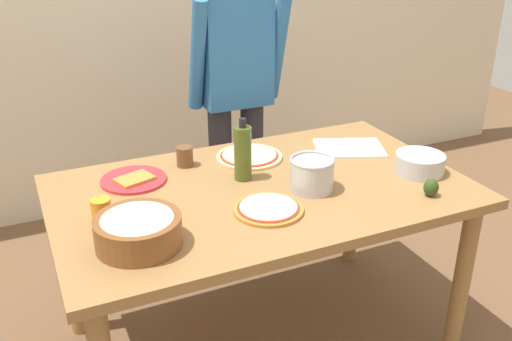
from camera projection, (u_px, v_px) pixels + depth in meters
ground at (261, 340)px, 2.54m from camera, size 8.00×8.00×0.00m
dining_table at (261, 208)px, 2.27m from camera, size 1.60×0.96×0.76m
person_cook at (236, 87)px, 2.86m from camera, size 0.49×0.25×1.62m
pizza_raw_on_board at (249, 156)px, 2.48m from camera, size 0.29×0.29×0.02m
pizza_cooked_on_tray at (268, 209)px, 2.05m from camera, size 0.25×0.25×0.02m
plate_with_slice at (134, 180)px, 2.27m from camera, size 0.26×0.26×0.02m
popcorn_bowl at (138, 228)px, 1.82m from camera, size 0.28×0.28×0.11m
mixing_bowl_steel at (420, 163)px, 2.33m from camera, size 0.20×0.20×0.08m
olive_oil_bottle at (243, 153)px, 2.25m from camera, size 0.07×0.07×0.26m
steel_pot at (312, 174)px, 2.18m from camera, size 0.17×0.17×0.13m
cup_orange at (101, 210)px, 1.97m from camera, size 0.07×0.07×0.08m
cup_small_brown at (185, 156)px, 2.40m from camera, size 0.07×0.07×0.08m
cutting_board_white at (349, 148)px, 2.57m from camera, size 0.36×0.32×0.01m
avocado at (431, 187)px, 2.14m from camera, size 0.06×0.06×0.07m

